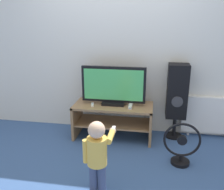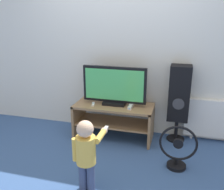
{
  "view_description": "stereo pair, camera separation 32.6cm",
  "coord_description": "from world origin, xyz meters",
  "px_view_note": "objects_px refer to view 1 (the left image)",
  "views": [
    {
      "loc": [
        0.55,
        -3.05,
        1.72
      ],
      "look_at": [
        0.0,
        0.15,
        0.68
      ],
      "focal_mm": 40.0,
      "sensor_mm": 36.0,
      "label": 1
    },
    {
      "loc": [
        0.86,
        -2.98,
        1.72
      ],
      "look_at": [
        0.0,
        0.15,
        0.68
      ],
      "focal_mm": 40.0,
      "sensor_mm": 36.0,
      "label": 2
    }
  ],
  "objects_px": {
    "game_console": "(130,106)",
    "radiator": "(209,115)",
    "floor_fan": "(182,146)",
    "television": "(113,86)",
    "child": "(97,151)",
    "speaker_tower": "(177,93)",
    "remote_primary": "(92,105)"
  },
  "relations": [
    {
      "from": "child",
      "to": "radiator",
      "type": "relative_size",
      "value": 1.0
    },
    {
      "from": "game_console",
      "to": "speaker_tower",
      "type": "height_order",
      "value": "speaker_tower"
    },
    {
      "from": "game_console",
      "to": "radiator",
      "type": "bearing_deg",
      "value": 15.74
    },
    {
      "from": "remote_primary",
      "to": "radiator",
      "type": "relative_size",
      "value": 0.17
    },
    {
      "from": "game_console",
      "to": "television",
      "type": "bearing_deg",
      "value": 162.59
    },
    {
      "from": "radiator",
      "to": "television",
      "type": "bearing_deg",
      "value": -170.23
    },
    {
      "from": "child",
      "to": "radiator",
      "type": "bearing_deg",
      "value": 47.84
    },
    {
      "from": "floor_fan",
      "to": "television",
      "type": "bearing_deg",
      "value": 147.43
    },
    {
      "from": "game_console",
      "to": "radiator",
      "type": "relative_size",
      "value": 0.25
    },
    {
      "from": "remote_primary",
      "to": "floor_fan",
      "type": "height_order",
      "value": "floor_fan"
    },
    {
      "from": "speaker_tower",
      "to": "floor_fan",
      "type": "relative_size",
      "value": 2.03
    },
    {
      "from": "remote_primary",
      "to": "speaker_tower",
      "type": "distance_m",
      "value": 1.2
    },
    {
      "from": "television",
      "to": "remote_primary",
      "type": "xyz_separation_m",
      "value": [
        -0.29,
        -0.1,
        -0.26
      ]
    },
    {
      "from": "speaker_tower",
      "to": "floor_fan",
      "type": "distance_m",
      "value": 0.84
    },
    {
      "from": "game_console",
      "to": "remote_primary",
      "type": "xyz_separation_m",
      "value": [
        -0.54,
        -0.02,
        -0.01
      ]
    },
    {
      "from": "remote_primary",
      "to": "radiator",
      "type": "distance_m",
      "value": 1.7
    },
    {
      "from": "floor_fan",
      "to": "radiator",
      "type": "relative_size",
      "value": 0.69
    },
    {
      "from": "television",
      "to": "floor_fan",
      "type": "bearing_deg",
      "value": -32.57
    },
    {
      "from": "television",
      "to": "radiator",
      "type": "relative_size",
      "value": 1.17
    },
    {
      "from": "child",
      "to": "speaker_tower",
      "type": "bearing_deg",
      "value": 58.3
    },
    {
      "from": "radiator",
      "to": "child",
      "type": "bearing_deg",
      "value": -132.16
    },
    {
      "from": "speaker_tower",
      "to": "remote_primary",
      "type": "bearing_deg",
      "value": -168.97
    },
    {
      "from": "television",
      "to": "game_console",
      "type": "height_order",
      "value": "television"
    },
    {
      "from": "floor_fan",
      "to": "game_console",
      "type": "bearing_deg",
      "value": 142.66
    },
    {
      "from": "television",
      "to": "speaker_tower",
      "type": "xyz_separation_m",
      "value": [
        0.89,
        0.13,
        -0.09
      ]
    },
    {
      "from": "floor_fan",
      "to": "radiator",
      "type": "xyz_separation_m",
      "value": [
        0.46,
        0.82,
        0.09
      ]
    },
    {
      "from": "remote_primary",
      "to": "child",
      "type": "height_order",
      "value": "child"
    },
    {
      "from": "floor_fan",
      "to": "child",
      "type": "bearing_deg",
      "value": -143.55
    },
    {
      "from": "television",
      "to": "game_console",
      "type": "bearing_deg",
      "value": -17.41
    },
    {
      "from": "game_console",
      "to": "floor_fan",
      "type": "xyz_separation_m",
      "value": [
        0.66,
        -0.51,
        -0.28
      ]
    },
    {
      "from": "television",
      "to": "child",
      "type": "bearing_deg",
      "value": -87.89
    },
    {
      "from": "child",
      "to": "speaker_tower",
      "type": "relative_size",
      "value": 0.71
    }
  ]
}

